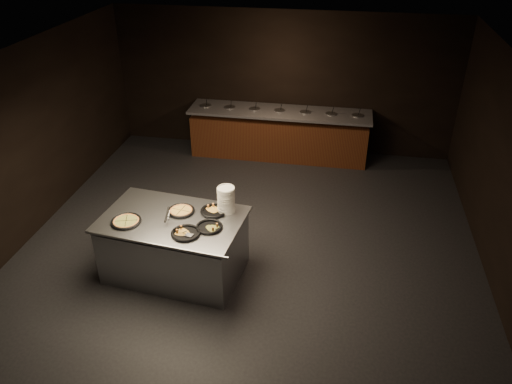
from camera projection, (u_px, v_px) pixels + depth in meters
The scene contains 11 objects.
room at pixel (245, 173), 6.83m from camera, with size 7.02×8.02×2.92m.
salad_bar at pixel (279, 137), 10.37m from camera, with size 3.70×0.83×1.18m.
serving_counter at pixel (175, 247), 7.06m from camera, with size 2.05×1.44×0.93m.
plate_stack at pixel (226, 200), 6.88m from camera, with size 0.24×0.24×0.37m, color white.
pan_veggie_whole at pixel (126, 221), 6.72m from camera, with size 0.41×0.41×0.04m.
pan_cheese_whole at pixel (181, 211), 6.95m from camera, with size 0.38×0.38×0.04m.
pan_cheese_slices_a at pixel (214, 211), 6.95m from camera, with size 0.38×0.38×0.04m.
pan_cheese_slices_b at pixel (186, 233), 6.48m from camera, with size 0.39×0.39×0.04m.
pan_veggie_slices at pixel (209, 227), 6.61m from camera, with size 0.36×0.36×0.04m.
server_left at pixel (168, 214), 6.75m from camera, with size 0.10×0.34×0.16m.
server_right at pixel (182, 230), 6.45m from camera, with size 0.29×0.12×0.14m.
Camera 1 is at (1.22, -5.91, 4.68)m, focal length 35.00 mm.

